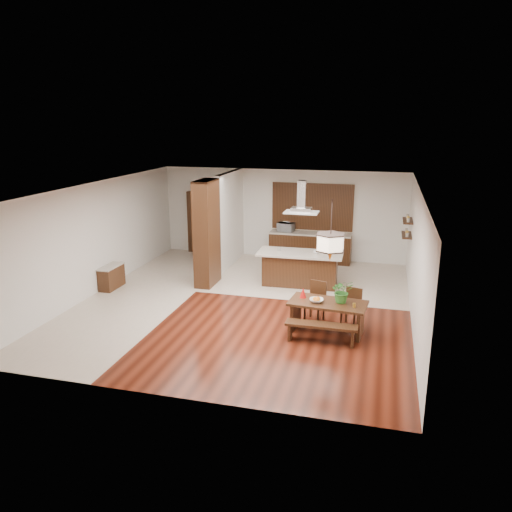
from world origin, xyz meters
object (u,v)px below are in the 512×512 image
(dining_table, at_px, (328,310))
(hallway_console, at_px, (111,277))
(pendant_lantern, at_px, (331,231))
(range_hood, at_px, (302,197))
(fruit_bowl, at_px, (316,300))
(island_cup, at_px, (316,252))
(dining_bench, at_px, (321,333))
(foliage_plant, at_px, (342,291))
(dining_chair_left, at_px, (315,302))
(dining_chair_right, at_px, (351,308))
(microwave, at_px, (286,227))
(kitchen_island, at_px, (300,268))

(dining_table, bearing_deg, hallway_console, 166.92)
(pendant_lantern, xyz_separation_m, range_hood, (-1.11, 2.95, 0.22))
(dining_table, bearing_deg, fruit_bowl, -166.10)
(hallway_console, distance_m, island_cup, 5.58)
(pendant_lantern, relative_size, range_hood, 1.46)
(dining_bench, height_order, range_hood, range_hood)
(dining_bench, distance_m, foliage_plant, 1.03)
(hallway_console, height_order, dining_table, dining_table)
(dining_chair_left, height_order, fruit_bowl, dining_chair_left)
(dining_chair_right, relative_size, foliage_plant, 1.66)
(dining_bench, relative_size, microwave, 2.88)
(hallway_console, xyz_separation_m, fruit_bowl, (5.78, -1.46, 0.40))
(hallway_console, bearing_deg, fruit_bowl, -14.17)
(island_cup, bearing_deg, microwave, 117.87)
(dining_chair_left, bearing_deg, microwave, 124.68)
(dining_table, distance_m, dining_chair_left, 0.65)
(pendant_lantern, xyz_separation_m, fruit_bowl, (-0.24, -0.06, -1.53))
(hallway_console, bearing_deg, dining_chair_left, -8.64)
(island_cup, bearing_deg, dining_table, -76.70)
(dining_bench, bearing_deg, pendant_lantern, 84.32)
(dining_chair_right, relative_size, island_cup, 6.44)
(dining_chair_right, relative_size, fruit_bowl, 2.88)
(dining_table, bearing_deg, pendant_lantern, 90.00)
(pendant_lantern, xyz_separation_m, kitchen_island, (-1.11, 2.95, -1.76))
(dining_bench, xyz_separation_m, island_cup, (-0.62, 3.46, 0.80))
(foliage_plant, xyz_separation_m, island_cup, (-0.96, 2.82, 0.07))
(dining_chair_left, relative_size, foliage_plant, 1.79)
(dining_chair_right, xyz_separation_m, kitchen_island, (-1.57, 2.49, 0.06))
(dining_chair_right, relative_size, pendant_lantern, 0.65)
(fruit_bowl, bearing_deg, dining_bench, -70.89)
(dining_table, bearing_deg, island_cup, 103.30)
(dining_chair_right, bearing_deg, pendant_lantern, -117.68)
(dining_chair_right, distance_m, range_hood, 3.58)
(dining_chair_right, bearing_deg, hallway_console, -170.98)
(foliage_plant, height_order, kitchen_island, foliage_plant)
(dining_chair_left, height_order, pendant_lantern, pendant_lantern)
(kitchen_island, height_order, microwave, microwave)
(range_hood, bearing_deg, microwave, 110.25)
(hallway_console, bearing_deg, kitchen_island, 17.50)
(fruit_bowl, height_order, kitchen_island, kitchen_island)
(foliage_plant, relative_size, range_hood, 0.57)
(hallway_console, xyz_separation_m, dining_chair_right, (6.47, -0.94, 0.11))
(dining_bench, xyz_separation_m, pendant_lantern, (0.06, 0.59, 2.04))
(pendant_lantern, relative_size, microwave, 2.57)
(pendant_lantern, bearing_deg, dining_chair_right, 45.03)
(hallway_console, relative_size, pendant_lantern, 0.67)
(dining_bench, distance_m, kitchen_island, 3.70)
(fruit_bowl, bearing_deg, range_hood, 106.11)
(dining_bench, bearing_deg, range_hood, 106.56)
(hallway_console, height_order, dining_chair_right, dining_chair_right)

